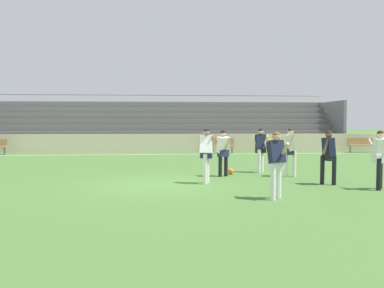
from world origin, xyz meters
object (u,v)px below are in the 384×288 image
object	(u,v)px
trash_bin	(267,146)
player_dark_dropping_back	(276,159)
player_white_challenging	(206,151)
bleacher_stand	(164,124)
player_white_wide_left	(380,154)
bench_far_right	(219,144)
soccer_ball	(231,171)
player_white_wide_right	(223,149)
player_dark_on_ball	(261,146)
player_white_trailing_run	(290,148)
bench_far_left	(362,144)
player_dark_overlapping	(328,152)

from	to	relation	value
trash_bin	player_dark_dropping_back	size ratio (longest dim) A/B	0.51
trash_bin	player_white_challenging	distance (m)	13.18
bleacher_stand	player_white_wide_left	distance (m)	18.80
bench_far_right	soccer_ball	xyz separation A→B (m)	(-1.05, -9.97, -0.44)
player_white_wide_right	player_white_challenging	world-z (taller)	player_white_challenging
player_dark_on_ball	player_white_challenging	bearing A→B (deg)	-132.01
player_white_wide_right	soccer_ball	bearing A→B (deg)	56.63
player_white_challenging	bench_far_right	bearing A→B (deg)	79.69
player_white_challenging	player_white_trailing_run	bearing A→B (deg)	23.86
player_dark_dropping_back	soccer_ball	xyz separation A→B (m)	(-0.26, 4.93, -0.90)
player_white_challenging	soccer_ball	bearing A→B (deg)	62.08
player_white_wide_left	bleacher_stand	bearing A→B (deg)	108.09
player_white_trailing_run	bench_far_right	bearing A→B (deg)	94.83
player_white_wide_right	player_dark_on_ball	distance (m)	1.89
bench_far_right	player_dark_dropping_back	distance (m)	14.93
trash_bin	player_white_challenging	world-z (taller)	player_white_challenging
player_dark_dropping_back	player_white_wide_left	world-z (taller)	player_dark_dropping_back
player_white_wide_right	bleacher_stand	bearing A→B (deg)	97.11
bench_far_left	trash_bin	distance (m)	6.05
player_dark_overlapping	soccer_ball	bearing A→B (deg)	133.19
soccer_ball	bench_far_right	bearing A→B (deg)	83.99
soccer_ball	trash_bin	bearing A→B (deg)	68.12
bench_far_right	trash_bin	xyz separation A→B (m)	(2.93, -0.05, -0.11)
bench_far_left	trash_bin	world-z (taller)	bench_far_left
player_white_trailing_run	player_dark_on_ball	bearing A→B (deg)	120.51
player_dark_on_ball	player_white_challenging	size ratio (longest dim) A/B	0.97
soccer_ball	player_dark_overlapping	bearing A→B (deg)	-46.81
player_white_wide_left	player_white_trailing_run	world-z (taller)	player_white_trailing_run
bleacher_stand	player_white_wide_left	size ratio (longest dim) A/B	14.36
player_dark_on_ball	soccer_ball	bearing A→B (deg)	-159.83
trash_bin	player_white_trailing_run	xyz separation A→B (m)	(-2.02, -10.73, 0.58)
bleacher_stand	player_dark_dropping_back	world-z (taller)	bleacher_stand
bleacher_stand	player_dark_overlapping	bearing A→B (deg)	-74.23
player_white_wide_right	player_white_trailing_run	world-z (taller)	player_white_trailing_run
bleacher_stand	bench_far_right	size ratio (longest dim) A/B	13.46
player_white_wide_right	player_dark_overlapping	xyz separation A→B (m)	(2.92, -2.14, 0.03)
bench_far_right	player_white_wide_right	xyz separation A→B (m)	(-1.43, -10.55, 0.42)
bleacher_stand	player_white_wide_right	size ratio (longest dim) A/B	14.92
bleacher_stand	player_dark_dropping_back	size ratio (longest dim) A/B	14.32
bench_far_left	player_dark_overlapping	bearing A→B (deg)	-120.57
bench_far_right	player_white_challenging	xyz separation A→B (m)	(-2.21, -12.17, 0.49)
trash_bin	player_white_wide_left	bearing A→B (deg)	-91.52
player_white_wide_left	soccer_ball	distance (m)	5.27
bench_far_right	player_dark_on_ball	xyz separation A→B (m)	(0.17, -9.52, 0.45)
trash_bin	player_white_wide_right	bearing A→B (deg)	-112.57
player_dark_on_ball	soccer_ball	size ratio (longest dim) A/B	7.60
bench_far_right	trash_bin	size ratio (longest dim) A/B	2.08
bench_far_left	bench_far_right	bearing A→B (deg)	180.00
trash_bin	player_white_challenging	bearing A→B (deg)	-113.02
player_dark_dropping_back	player_white_wide_left	size ratio (longest dim) A/B	1.00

